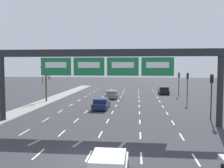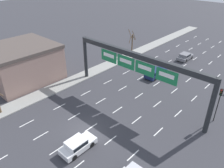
% 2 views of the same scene
% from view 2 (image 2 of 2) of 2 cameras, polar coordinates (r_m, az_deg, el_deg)
% --- Properties ---
extents(ground_plane, '(220.00, 220.00, 0.00)m').
position_cam_2_polar(ground_plane, '(27.27, -7.09, -12.22)').
color(ground_plane, '#333338').
extents(sidewalk_left, '(2.80, 110.00, 0.15)m').
position_cam_2_polar(sidewalk_left, '(35.11, -19.36, -3.22)').
color(sidewalk_left, gray).
rests_on(sidewalk_left, ground_plane).
extents(lane_dashes, '(13.32, 67.00, 0.01)m').
position_cam_2_polar(lane_dashes, '(35.62, 9.43, -1.45)').
color(lane_dashes, white).
rests_on(lane_dashes, ground_plane).
extents(sign_gantry, '(21.99, 0.70, 7.29)m').
position_cam_2_polar(sign_gantry, '(30.25, 6.35, 5.26)').
color(sign_gantry, '#232628').
rests_on(sign_gantry, ground_plane).
extents(building_near, '(10.43, 11.04, 6.03)m').
position_cam_2_polar(building_near, '(40.20, -22.61, 5.12)').
color(building_near, gray).
rests_on(building_near, ground_plane).
extents(car_white, '(1.80, 4.11, 1.44)m').
position_cam_2_polar(car_white, '(24.67, -9.03, -15.39)').
color(car_white, silver).
rests_on(car_white, ground_plane).
extents(car_grey, '(1.90, 4.23, 1.38)m').
position_cam_2_polar(car_grey, '(48.45, 18.55, 6.89)').
color(car_grey, slate).
rests_on(car_grey, ground_plane).
extents(car_navy, '(1.91, 4.74, 1.45)m').
position_cam_2_polar(car_navy, '(39.62, 11.29, 2.95)').
color(car_navy, '#19234C').
rests_on(car_navy, ground_plane).
extents(traffic_light_mid_block, '(0.30, 0.35, 4.81)m').
position_cam_2_polar(traffic_light_mid_block, '(29.66, 26.27, -3.45)').
color(traffic_light_mid_block, black).
rests_on(traffic_light_mid_block, ground_plane).
extents(tree_bare_second, '(1.52, 1.27, 5.54)m').
position_cam_2_polar(tree_bare_second, '(47.82, 5.26, 10.73)').
color(tree_bare_second, brown).
rests_on(tree_bare_second, sidewalk_left).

